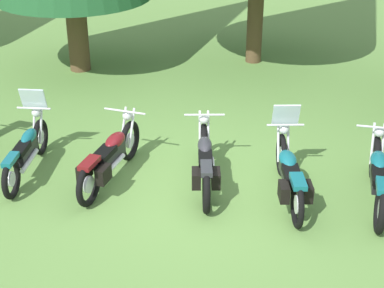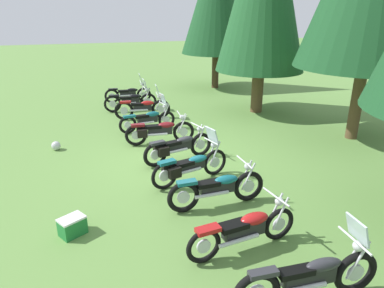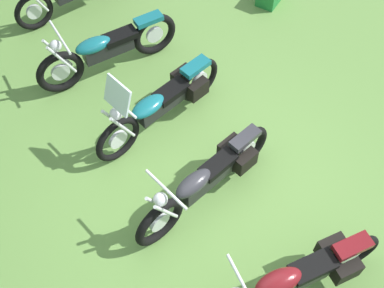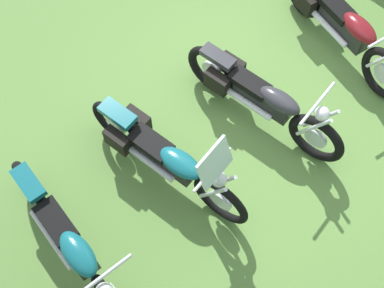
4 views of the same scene
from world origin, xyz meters
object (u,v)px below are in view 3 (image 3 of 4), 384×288
at_px(motorcycle_4, 296,278).
at_px(motorcycle_7, 107,49).
at_px(motorcycle_6, 162,102).
at_px(motorcycle_5, 208,179).

bearing_deg(motorcycle_4, motorcycle_7, -79.96).
bearing_deg(motorcycle_6, motorcycle_7, -94.80).
bearing_deg(motorcycle_5, motorcycle_7, -100.27).
distance_m(motorcycle_6, motorcycle_7, 1.39).
relative_size(motorcycle_6, motorcycle_7, 0.94).
bearing_deg(motorcycle_4, motorcycle_6, -82.21).
height_order(motorcycle_5, motorcycle_7, motorcycle_7).
xyz_separation_m(motorcycle_5, motorcycle_7, (2.75, 0.24, 0.01)).
xyz_separation_m(motorcycle_5, motorcycle_6, (1.39, -0.03, 0.01)).
bearing_deg(motorcycle_7, motorcycle_4, 93.75).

